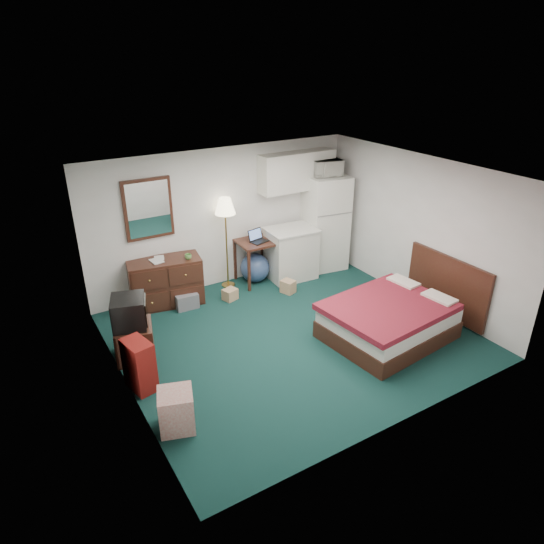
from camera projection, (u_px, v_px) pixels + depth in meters
floor at (291, 335)px, 7.46m from camera, size 5.00×4.50×0.01m
ceiling at (295, 175)px, 6.40m from camera, size 5.00×4.50×0.01m
walls at (293, 261)px, 6.93m from camera, size 5.01×4.51×2.50m
mirror at (148, 209)px, 7.85m from camera, size 0.80×0.06×1.00m
upper_cabinets at (297, 171)px, 8.92m from camera, size 1.50×0.35×0.70m
headboard at (447, 286)px, 7.77m from camera, size 0.06×1.56×1.00m
dresser at (166, 282)px, 8.23m from camera, size 1.28×0.75×0.82m
floor_lamp at (227, 243)px, 8.67m from camera, size 0.40×0.40×1.68m
desk at (256, 262)px, 9.01m from camera, size 0.66×0.66×0.81m
exercise_ball at (255, 268)px, 9.08m from camera, size 0.65×0.65×0.55m
kitchen_counter at (291, 254)px, 9.17m from camera, size 0.91×0.72×0.94m
fridge at (324, 222)px, 9.46m from camera, size 0.86×0.86×1.84m
bed at (388, 321)px, 7.31m from camera, size 1.92×1.57×0.57m
tv_stand at (135, 341)px, 6.85m from camera, size 0.65×0.68×0.51m
suitcase at (139, 365)px, 6.18m from camera, size 0.36×0.48×0.70m
retail_box at (176, 410)px, 5.57m from camera, size 0.50×0.50×0.49m
file_bin at (186, 300)px, 8.21m from camera, size 0.39×0.30×0.26m
cardboard_box_a at (230, 294)px, 8.48m from camera, size 0.28×0.26×0.20m
cardboard_box_b at (288, 287)px, 8.72m from camera, size 0.26×0.29×0.23m
laptop at (259, 236)px, 8.76m from camera, size 0.36×0.32×0.21m
crt_tv at (129, 312)px, 6.66m from camera, size 0.60×0.62×0.43m
microwave at (326, 166)px, 8.98m from camera, size 0.59×0.40×0.37m
book_a at (151, 256)px, 7.89m from camera, size 0.18×0.03×0.25m
book_b at (153, 253)px, 8.02m from camera, size 0.16×0.07×0.22m
mug at (188, 256)px, 8.05m from camera, size 0.12×0.09×0.11m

